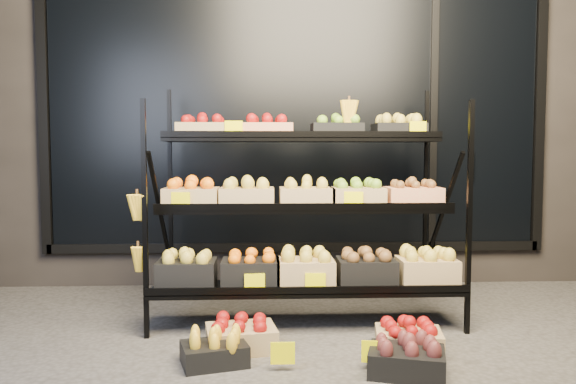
{
  "coord_description": "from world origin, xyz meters",
  "views": [
    {
      "loc": [
        -0.29,
        -3.32,
        1.17
      ],
      "look_at": [
        -0.12,
        0.55,
        0.9
      ],
      "focal_mm": 35.0,
      "sensor_mm": 36.0,
      "label": 1
    }
  ],
  "objects_px": {
    "display_rack": "(303,207)",
    "floor_crate_midright": "(409,337)",
    "floor_crate_left": "(241,334)",
    "floor_crate_midleft": "(214,349)"
  },
  "relations": [
    {
      "from": "display_rack",
      "to": "floor_crate_midright",
      "type": "relative_size",
      "value": 5.24
    },
    {
      "from": "floor_crate_left",
      "to": "floor_crate_midleft",
      "type": "height_order",
      "value": "floor_crate_left"
    },
    {
      "from": "display_rack",
      "to": "floor_crate_left",
      "type": "height_order",
      "value": "display_rack"
    },
    {
      "from": "floor_crate_midleft",
      "to": "floor_crate_midright",
      "type": "height_order",
      "value": "floor_crate_midright"
    },
    {
      "from": "floor_crate_left",
      "to": "floor_crate_midright",
      "type": "distance_m",
      "value": 0.99
    },
    {
      "from": "floor_crate_left",
      "to": "floor_crate_midright",
      "type": "height_order",
      "value": "floor_crate_left"
    },
    {
      "from": "display_rack",
      "to": "floor_crate_midleft",
      "type": "relative_size",
      "value": 5.39
    },
    {
      "from": "floor_crate_left",
      "to": "display_rack",
      "type": "bearing_deg",
      "value": 48.84
    },
    {
      "from": "floor_crate_midright",
      "to": "display_rack",
      "type": "bearing_deg",
      "value": 136.69
    },
    {
      "from": "display_rack",
      "to": "floor_crate_midleft",
      "type": "bearing_deg",
      "value": -121.93
    }
  ]
}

